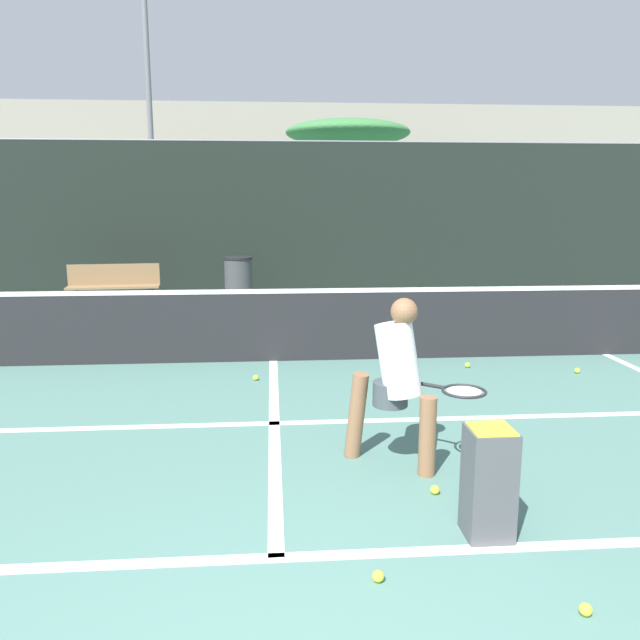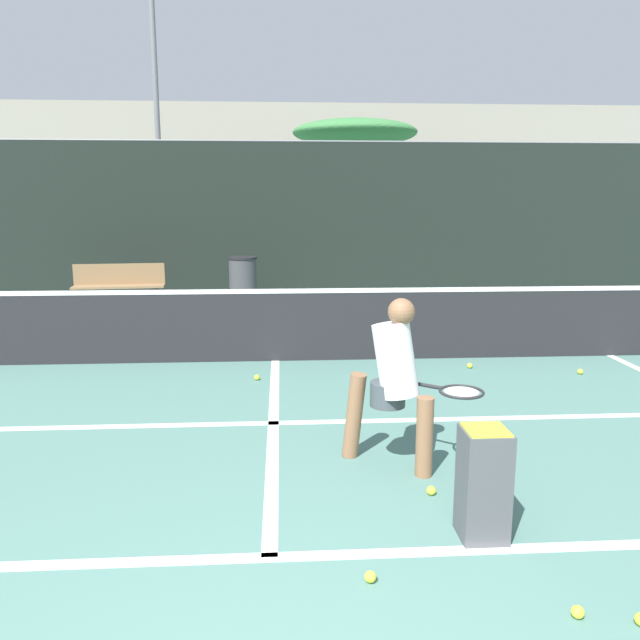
{
  "view_description": "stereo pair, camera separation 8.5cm",
  "coord_description": "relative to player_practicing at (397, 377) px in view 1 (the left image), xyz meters",
  "views": [
    {
      "loc": [
        0.0,
        -1.52,
        2.07
      ],
      "look_at": [
        0.45,
        4.25,
        0.95
      ],
      "focal_mm": 35.0,
      "sensor_mm": 36.0,
      "label": 1
    },
    {
      "loc": [
        0.09,
        -1.52,
        2.07
      ],
      "look_at": [
        0.45,
        4.25,
        0.95
      ],
      "focal_mm": 35.0,
      "sensor_mm": 36.0,
      "label": 2
    }
  ],
  "objects": [
    {
      "name": "courtside_bench",
      "position": [
        -3.96,
        7.49,
        -0.26
      ],
      "size": [
        1.73,
        0.53,
        0.86
      ],
      "rotation": [
        0.0,
        0.0,
        0.09
      ],
      "color": "olive",
      "rests_on": "ground"
    },
    {
      "name": "net",
      "position": [
        -0.95,
        3.35,
        -0.22
      ],
      "size": [
        11.09,
        0.09,
        1.07
      ],
      "color": "slate",
      "rests_on": "ground"
    },
    {
      "name": "tennis_ball_scattered_8",
      "position": [
        -0.39,
        -1.49,
        -0.7
      ],
      "size": [
        0.07,
        0.07,
        0.07
      ],
      "primitive_type": "sphere",
      "color": "#D1E033",
      "rests_on": "ground"
    },
    {
      "name": "ball_hopper",
      "position": [
        0.37,
        -1.06,
        -0.36
      ],
      "size": [
        0.28,
        0.28,
        0.71
      ],
      "color": "#4C4C51",
      "rests_on": "ground"
    },
    {
      "name": "tennis_ball_scattered_11",
      "position": [
        0.19,
        -0.49,
        -0.7
      ],
      "size": [
        0.07,
        0.07,
        0.07
      ],
      "primitive_type": "sphere",
      "color": "#D1E033",
      "rests_on": "ground"
    },
    {
      "name": "court_baseline_near",
      "position": [
        -0.95,
        -1.21,
        -0.73
      ],
      "size": [
        11.0,
        0.1,
        0.01
      ],
      "primitive_type": "cube",
      "color": "white",
      "rests_on": "ground"
    },
    {
      "name": "court_service_line",
      "position": [
        -0.95,
        1.03,
        -0.73
      ],
      "size": [
        8.25,
        0.1,
        0.01
      ],
      "primitive_type": "cube",
      "color": "white",
      "rests_on": "ground"
    },
    {
      "name": "parked_car",
      "position": [
        -1.5,
        12.08,
        -0.14
      ],
      "size": [
        1.71,
        4.43,
        1.39
      ],
      "color": "#B7B7BC",
      "rests_on": "ground"
    },
    {
      "name": "player_practicing",
      "position": [
        0.0,
        0.0,
        0.0
      ],
      "size": [
        1.14,
        0.67,
        1.36
      ],
      "rotation": [
        0.0,
        0.0,
        -0.66
      ],
      "color": "#8C6042",
      "rests_on": "ground"
    },
    {
      "name": "building_far",
      "position": [
        -0.95,
        25.59,
        2.42
      ],
      "size": [
        36.0,
        2.4,
        6.31
      ],
      "primitive_type": "cube",
      "color": "gray",
      "rests_on": "ground"
    },
    {
      "name": "tennis_ball_scattered_10",
      "position": [
        1.48,
        2.83,
        -0.7
      ],
      "size": [
        0.07,
        0.07,
        0.07
      ],
      "primitive_type": "sphere",
      "color": "#D1E033",
      "rests_on": "ground"
    },
    {
      "name": "tennis_ball_scattered_1",
      "position": [
        2.72,
        2.48,
        -0.7
      ],
      "size": [
        0.07,
        0.07,
        0.07
      ],
      "primitive_type": "sphere",
      "color": "#D1E033",
      "rests_on": "ground"
    },
    {
      "name": "tree_west",
      "position": [
        1.85,
        18.66,
        3.67
      ],
      "size": [
        4.5,
        4.5,
        4.89
      ],
      "color": "brown",
      "rests_on": "ground"
    },
    {
      "name": "tennis_ball_scattered_2",
      "position": [
        -1.15,
        2.47,
        -0.7
      ],
      "size": [
        0.07,
        0.07,
        0.07
      ],
      "primitive_type": "sphere",
      "color": "#D1E033",
      "rests_on": "ground"
    },
    {
      "name": "tennis_ball_scattered_4",
      "position": [
        0.61,
        -1.85,
        -0.7
      ],
      "size": [
        0.07,
        0.07,
        0.07
      ],
      "primitive_type": "sphere",
      "color": "#D1E033",
      "rests_on": "ground"
    },
    {
      "name": "fence_back",
      "position": [
        -0.95,
        8.81,
        0.9
      ],
      "size": [
        24.0,
        0.06,
        3.28
      ],
      "color": "black",
      "rests_on": "ground"
    },
    {
      "name": "court_center_mark",
      "position": [
        -0.95,
        1.07,
        -0.73
      ],
      "size": [
        0.1,
        4.56,
        0.01
      ],
      "primitive_type": "cube",
      "color": "white",
      "rests_on": "ground"
    },
    {
      "name": "trash_bin",
      "position": [
        -1.6,
        7.57,
        -0.24
      ],
      "size": [
        0.56,
        0.56,
        0.98
      ],
      "color": "#3F3F42",
      "rests_on": "ground"
    },
    {
      "name": "floodlight_mast",
      "position": [
        -4.42,
        14.68,
        5.62
      ],
      "size": [
        1.1,
        0.24,
        10.27
      ],
      "color": "slate",
      "rests_on": "ground"
    }
  ]
}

